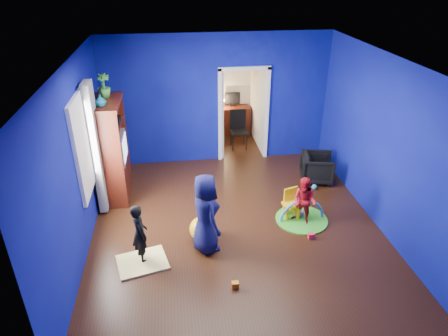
{
  "coord_description": "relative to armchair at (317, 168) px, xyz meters",
  "views": [
    {
      "loc": [
        -0.99,
        -5.73,
        4.22
      ],
      "look_at": [
        -0.16,
        0.4,
        0.98
      ],
      "focal_mm": 32.0,
      "sensor_mm": 36.0,
      "label": 1
    }
  ],
  "objects": [
    {
      "name": "wall_back",
      "position": [
        -1.97,
        1.32,
        1.15
      ],
      "size": [
        5.0,
        0.02,
        2.9
      ],
      "primitive_type": "cube",
      "color": "#0B0E7D",
      "rests_on": "floor"
    },
    {
      "name": "study_desk",
      "position": [
        -1.37,
        2.83,
        0.07
      ],
      "size": [
        0.88,
        0.44,
        0.75
      ],
      "primitive_type": "cube",
      "color": "#3D140A",
      "rests_on": "floor"
    },
    {
      "name": "play_mat",
      "position": [
        -0.76,
        -1.39,
        -0.29
      ],
      "size": [
        0.94,
        0.94,
        0.03
      ],
      "primitive_type": "cylinder",
      "color": "green",
      "rests_on": "floor"
    },
    {
      "name": "kid_chair",
      "position": [
        -0.92,
        -1.27,
        -0.05
      ],
      "size": [
        0.35,
        0.35,
        0.5
      ],
      "primitive_type": "cube",
      "rotation": [
        0.0,
        0.0,
        0.3
      ],
      "color": "yellow",
      "rests_on": "floor"
    },
    {
      "name": "hopper_ball",
      "position": [
        -2.6,
        -1.71,
        -0.09
      ],
      "size": [
        0.41,
        0.41,
        0.41
      ],
      "primitive_type": "sphere",
      "color": "yellow",
      "rests_on": "floor"
    },
    {
      "name": "toy_arch",
      "position": [
        -0.76,
        -1.39,
        -0.28
      ],
      "size": [
        0.84,
        0.1,
        0.84
      ],
      "primitive_type": "torus",
      "rotation": [
        1.57,
        0.0,
        0.05
      ],
      "color": "#3F8CD8",
      "rests_on": "floor"
    },
    {
      "name": "potted_plant",
      "position": [
        -4.19,
        0.2,
        1.88
      ],
      "size": [
        0.25,
        0.25,
        0.44
      ],
      "primitive_type": "imported",
      "rotation": [
        0.0,
        0.0,
        0.05
      ],
      "color": "green",
      "rests_on": "tv_armoire"
    },
    {
      "name": "toy_4",
      "position": [
        -0.75,
        -1.27,
        -0.25
      ],
      "size": [
        0.1,
        0.08,
        0.1
      ],
      "primitive_type": "cube",
      "color": "#D750C7",
      "rests_on": "floor"
    },
    {
      "name": "toy_0",
      "position": [
        -0.76,
        -1.94,
        -0.25
      ],
      "size": [
        0.1,
        0.08,
        0.1
      ],
      "primitive_type": "cube",
      "color": "red",
      "rests_on": "floor"
    },
    {
      "name": "vase",
      "position": [
        -4.19,
        -0.32,
        1.76
      ],
      "size": [
        0.25,
        0.25,
        0.2
      ],
      "primitive_type": "imported",
      "rotation": [
        0.0,
        0.0,
        0.32
      ],
      "color": "#0C5167",
      "rests_on": "tv_armoire"
    },
    {
      "name": "floor",
      "position": [
        -1.97,
        -1.43,
        -0.3
      ],
      "size": [
        5.0,
        5.5,
        0.01
      ],
      "primitive_type": "cube",
      "color": "black",
      "rests_on": "ground"
    },
    {
      "name": "curtain",
      "position": [
        -4.34,
        -0.53,
        0.95
      ],
      "size": [
        0.14,
        0.42,
        2.4
      ],
      "primitive_type": "cube",
      "color": "slate",
      "rests_on": "floor"
    },
    {
      "name": "alcove",
      "position": [
        -1.37,
        2.19,
        0.95
      ],
      "size": [
        1.0,
        1.75,
        2.5
      ],
      "primitive_type": null,
      "color": "silver",
      "rests_on": "floor"
    },
    {
      "name": "toy_2",
      "position": [
        -2.22,
        -2.9,
        -0.25
      ],
      "size": [
        0.1,
        0.08,
        0.1
      ],
      "primitive_type": "cube",
      "color": "orange",
      "rests_on": "floor"
    },
    {
      "name": "toy_3",
      "position": [
        -0.99,
        -1.12,
        -0.25
      ],
      "size": [
        0.11,
        0.11,
        0.11
      ],
      "primitive_type": "sphere",
      "color": "green",
      "rests_on": "floor"
    },
    {
      "name": "ceiling",
      "position": [
        -1.97,
        -1.43,
        2.6
      ],
      "size": [
        5.0,
        5.5,
        0.01
      ],
      "primitive_type": "cube",
      "color": "white",
      "rests_on": "wall_back"
    },
    {
      "name": "book_shelf",
      "position": [
        -1.37,
        2.94,
        1.72
      ],
      "size": [
        0.88,
        0.24,
        0.04
      ],
      "primitive_type": "cube",
      "color": "white",
      "rests_on": "study_desk"
    },
    {
      "name": "window_left",
      "position": [
        -4.46,
        -1.08,
        1.25
      ],
      "size": [
        0.03,
        0.95,
        1.55
      ],
      "primitive_type": "cube",
      "color": "white",
      "rests_on": "wall_left"
    },
    {
      "name": "crt_tv",
      "position": [
        -4.15,
        -0.02,
        0.72
      ],
      "size": [
        0.46,
        0.7,
        0.54
      ],
      "primitive_type": "cube",
      "color": "silver",
      "rests_on": "tv_armoire"
    },
    {
      "name": "folding_chair",
      "position": [
        -1.37,
        1.87,
        0.16
      ],
      "size": [
        0.4,
        0.4,
        0.92
      ],
      "primitive_type": "cube",
      "color": "black",
      "rests_on": "floor"
    },
    {
      "name": "tv_armoire",
      "position": [
        -4.19,
        -0.02,
        0.68
      ],
      "size": [
        0.58,
        1.14,
        1.96
      ],
      "primitive_type": "cube",
      "color": "#3B0E09",
      "rests_on": "floor"
    },
    {
      "name": "yellow_blanket",
      "position": [
        -3.58,
        -2.19,
        -0.29
      ],
      "size": [
        0.87,
        0.76,
        0.03
      ],
      "primitive_type": "cube",
      "rotation": [
        0.0,
        0.0,
        0.24
      ],
      "color": "#F2E07A",
      "rests_on": "floor"
    },
    {
      "name": "wall_left",
      "position": [
        -4.47,
        -1.43,
        1.15
      ],
      "size": [
        0.02,
        5.5,
        2.9
      ],
      "primitive_type": "cube",
      "color": "#0B0E7D",
      "rests_on": "floor"
    },
    {
      "name": "child_navy",
      "position": [
        -2.55,
        -1.96,
        0.38
      ],
      "size": [
        0.63,
        0.77,
        1.35
      ],
      "primitive_type": "imported",
      "rotation": [
        0.0,
        0.0,
        1.91
      ],
      "color": "#0F1839",
      "rests_on": "floor"
    },
    {
      "name": "doorway",
      "position": [
        -1.37,
        1.32,
        0.75
      ],
      "size": [
        1.16,
        0.1,
        2.1
      ],
      "primitive_type": "cube",
      "color": "white",
      "rests_on": "floor"
    },
    {
      "name": "desk_lamp",
      "position": [
        -1.65,
        2.89,
        0.63
      ],
      "size": [
        0.14,
        0.14,
        0.14
      ],
      "primitive_type": "sphere",
      "color": "#FFD88C",
      "rests_on": "study_desk"
    },
    {
      "name": "desk_monitor",
      "position": [
        -1.37,
        2.95,
        0.65
      ],
      "size": [
        0.4,
        0.05,
        0.32
      ],
      "primitive_type": "cube",
      "color": "black",
      "rests_on": "study_desk"
    },
    {
      "name": "child_black",
      "position": [
        -3.58,
        -2.09,
        0.2
      ],
      "size": [
        0.36,
        0.43,
        1.0
      ],
      "primitive_type": "imported",
      "rotation": [
        0.0,
        0.0,
        1.98
      ],
      "color": "black",
      "rests_on": "floor"
    },
    {
      "name": "armchair",
      "position": [
        0.0,
        0.0,
        0.0
      ],
      "size": [
        0.79,
        0.77,
        0.6
      ],
      "primitive_type": "imported",
      "rotation": [
        0.0,
        0.0,
        1.35
      ],
      "color": "black",
      "rests_on": "floor"
    },
    {
      "name": "toddler_red",
      "position": [
        -0.77,
        -1.47,
        0.15
      ],
      "size": [
        0.55,
        0.55,
        0.9
      ],
      "primitive_type": "imported",
      "rotation": [
        0.0,
        0.0,
        -0.8
      ],
      "color": "red",
      "rests_on": "floor"
    },
    {
      "name": "wall_front",
      "position": [
        -1.97,
        -4.18,
        1.15
      ],
      "size": [
        5.0,
        0.02,
        2.9
      ],
      "primitive_type": "cube",
      "color": "#0B0E7D",
      "rests_on": "floor"
    },
    {
      "name": "wall_right",
      "position": [
        0.53,
        -1.43,
        1.15
      ],
      "size": [
        0.02,
        5.5,
        2.9
      ],
      "primitive_type": "cube",
      "color": "#0B0E7D",
      "rests_on": "floor"
    },
    {
      "name": "toy_1",
      "position": [
        -0.16,
        -0.36,
        -0.25
      ],
      "size": [
        0.11,
        0.11,
        0.11
      ],
      "primitive_type": "sphere",
      "color": "#248CCC",
      "rests_on": "floor"
    }
  ]
}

